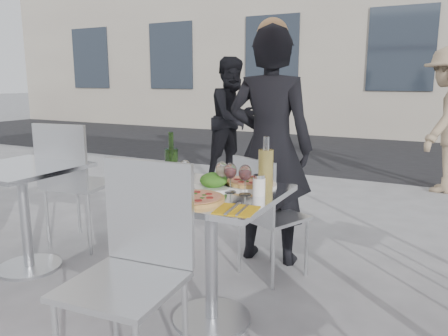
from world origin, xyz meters
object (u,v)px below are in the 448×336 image
at_px(chair_near, 135,256).
at_px(woman_diner, 270,148).
at_px(wineglass_white_b, 222,170).
at_px(napkin_right, 237,210).
at_px(wine_bottle, 172,164).
at_px(napkin_left, 146,194).
at_px(salad_plate, 214,182).
at_px(side_chair_lfar, 72,175).
at_px(pizza_near, 194,198).
at_px(chair_far, 264,208).
at_px(main_table, 211,229).
at_px(wineglass_red_b, 245,174).
at_px(pedestrian_a, 233,118).
at_px(carafe, 266,169).
at_px(pedestrian_b, 447,120).
at_px(pizza_far, 250,183).
at_px(sugar_shaker, 259,185).
at_px(side_table_left, 23,196).
at_px(wineglass_white_a, 185,169).

xyz_separation_m(chair_near, woman_diner, (0.02, 1.52, 0.27)).
bearing_deg(wineglass_white_b, woman_diner, 95.49).
distance_m(woman_diner, napkin_right, 1.26).
height_order(wine_bottle, napkin_right, wine_bottle).
xyz_separation_m(woman_diner, napkin_left, (-0.22, -1.17, -0.10)).
distance_m(salad_plate, napkin_left, 0.37).
height_order(side_chair_lfar, wine_bottle, wine_bottle).
bearing_deg(woman_diner, pizza_near, 87.31).
distance_m(chair_far, pizza_near, 0.88).
height_order(main_table, wineglass_red_b, wineglass_red_b).
relative_size(pedestrian_a, wine_bottle, 5.56).
bearing_deg(pedestrian_a, chair_far, -129.96).
relative_size(carafe, wineglass_white_b, 1.84).
bearing_deg(pedestrian_a, main_table, -135.49).
xyz_separation_m(side_chair_lfar, pedestrian_a, (-0.05, 2.95, 0.22)).
xyz_separation_m(chair_near, pedestrian_b, (1.12, 4.44, 0.28)).
bearing_deg(napkin_right, main_table, 130.22).
distance_m(main_table, chair_near, 0.56).
xyz_separation_m(pizza_far, napkin_right, (0.14, -0.46, -0.01)).
height_order(salad_plate, sugar_shaker, sugar_shaker).
bearing_deg(chair_far, napkin_right, 127.25).
bearing_deg(pedestrian_a, pizza_far, -132.19).
height_order(chair_far, salad_plate, chair_far).
height_order(wine_bottle, wineglass_red_b, wine_bottle).
relative_size(woman_diner, wineglass_white_b, 10.80).
relative_size(side_chair_lfar, pedestrian_a, 0.62).
distance_m(pedestrian_b, pizza_far, 3.79).
xyz_separation_m(pizza_near, napkin_right, (0.26, -0.05, -0.01)).
bearing_deg(wineglass_red_b, napkin_right, -72.98).
distance_m(pedestrian_b, napkin_right, 4.21).
height_order(pizza_near, pizza_far, pizza_far).
relative_size(pedestrian_b, pizza_near, 5.69).
xyz_separation_m(chair_far, wineglass_white_b, (-0.01, -0.59, 0.36)).
xyz_separation_m(salad_plate, wine_bottle, (-0.27, -0.01, 0.08)).
bearing_deg(carafe, pedestrian_a, 118.95).
bearing_deg(wineglass_white_b, main_table, -128.71).
height_order(side_chair_lfar, napkin_right, side_chair_lfar).
bearing_deg(wineglass_white_b, chair_near, -99.84).
distance_m(pedestrian_a, wineglass_red_b, 3.80).
distance_m(chair_near, carafe, 0.83).
bearing_deg(main_table, pizza_far, 59.00).
distance_m(side_chair_lfar, pizza_near, 1.65).
height_order(side_table_left, napkin_left, napkin_left).
bearing_deg(napkin_right, pizza_far, 99.49).
bearing_deg(chair_far, sugar_shaker, 132.53).
xyz_separation_m(chair_far, salad_plate, (-0.07, -0.57, 0.29)).
height_order(pedestrian_a, wine_bottle, pedestrian_a).
bearing_deg(napkin_left, side_chair_lfar, 161.22).
bearing_deg(side_chair_lfar, wineglass_white_a, 152.07).
relative_size(sugar_shaker, wineglass_red_b, 0.68).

